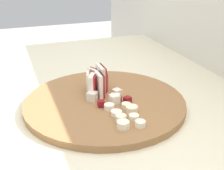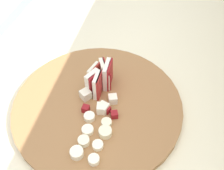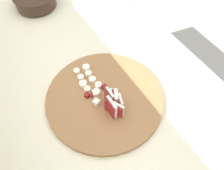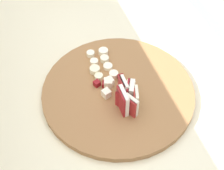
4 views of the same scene
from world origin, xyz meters
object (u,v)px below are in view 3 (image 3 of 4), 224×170
object	(u,v)px
cutting_board	(104,99)
apple_dice_pile	(100,94)
banana_slice_rows	(87,78)
apple_wedge_fan	(113,104)

from	to	relation	value
cutting_board	apple_dice_pile	distance (m)	0.02
apple_dice_pile	banana_slice_rows	size ratio (longest dim) A/B	0.87
apple_wedge_fan	banana_slice_rows	bearing A→B (deg)	6.51
cutting_board	apple_dice_pile	xyz separation A→B (m)	(0.01, 0.01, 0.02)
cutting_board	banana_slice_rows	xyz separation A→B (m)	(0.10, 0.01, 0.01)
cutting_board	apple_wedge_fan	world-z (taller)	apple_wedge_fan
apple_dice_pile	apple_wedge_fan	bearing A→B (deg)	-168.39
apple_wedge_fan	banana_slice_rows	world-z (taller)	apple_wedge_fan
apple_dice_pile	banana_slice_rows	world-z (taller)	apple_dice_pile
apple_wedge_fan	apple_dice_pile	distance (m)	0.07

